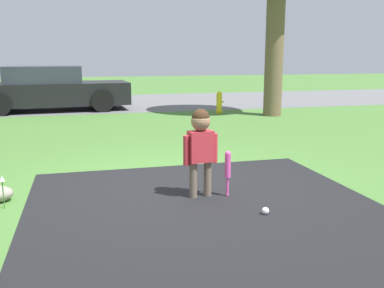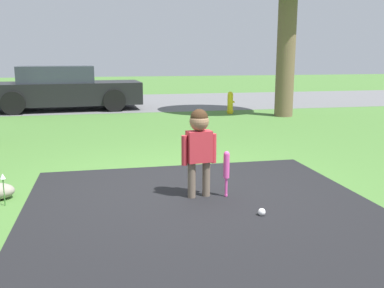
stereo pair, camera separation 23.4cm
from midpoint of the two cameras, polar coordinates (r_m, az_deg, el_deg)
ground_plane at (r=5.56m, az=-3.80°, el=-5.61°), size 60.00×60.00×0.00m
driveway_strip at (r=3.39m, az=7.88°, el=-17.54°), size 3.91×7.00×0.01m
street_strip at (r=15.67m, az=-10.91°, el=5.45°), size 40.00×6.00×0.01m
child at (r=4.97m, az=-0.20°, el=0.45°), size 0.43×0.23×1.05m
baseball_bat at (r=5.06m, az=3.47°, el=-3.11°), size 0.07×0.07×0.56m
sports_ball at (r=4.63m, az=8.32°, el=-8.82°), size 0.08×0.08×0.08m
fire_hydrant at (r=12.47m, az=3.11°, el=5.51°), size 0.22×0.20×0.64m
parked_car at (r=13.83m, az=-18.88°, el=6.89°), size 4.66×2.11×1.35m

